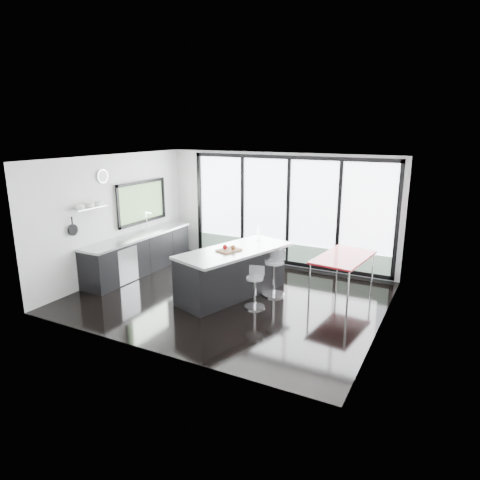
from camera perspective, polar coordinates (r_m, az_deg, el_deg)
The scene contains 11 objects.
floor at distance 8.89m, azimuth -1.48°, elevation -7.55°, with size 6.00×5.00×0.00m, color black.
ceiling at distance 8.24m, azimuth -1.61°, elevation 10.77°, with size 6.00×5.00×0.00m, color white.
wall_back at distance 10.55m, azimuth 6.31°, elevation 3.18°, with size 6.00×0.09×2.80m.
wall_front at distance 6.47m, azimuth -12.42°, elevation -3.34°, with size 6.00×0.00×2.80m, color silver.
wall_left at distance 10.37m, azimuth -15.33°, elevation 4.18°, with size 0.26×5.00×2.80m.
wall_right at distance 7.51m, azimuth 18.88°, elevation -1.29°, with size 0.00×5.00×2.80m, color silver.
counter_cabinets at distance 10.52m, azimuth -13.25°, elevation -1.70°, with size 0.69×3.24×1.36m.
island at distance 8.79m, azimuth -1.06°, elevation -4.24°, with size 1.73×2.67×1.31m.
bar_stool_near at distance 8.27m, azimuth 1.97°, elevation -6.98°, with size 0.39×0.39×0.62m, color silver.
bar_stool_far at distance 8.86m, azimuth 4.49°, elevation -5.06°, with size 0.47×0.47×0.75m, color silver.
red_table at distance 9.09m, azimuth 13.48°, elevation -4.65°, with size 0.89×1.56×0.84m, color maroon.
Camera 1 is at (4.02, -7.17, 3.37)m, focal length 32.00 mm.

